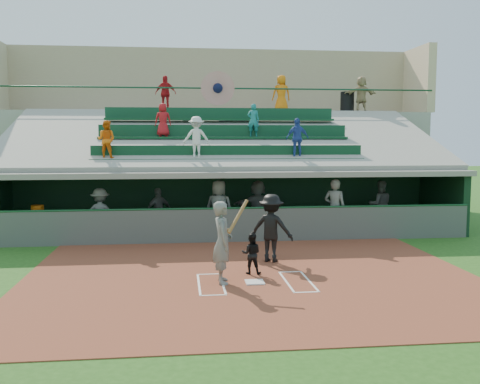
{
  "coord_description": "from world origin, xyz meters",
  "views": [
    {
      "loc": [
        -1.7,
        -12.08,
        3.37
      ],
      "look_at": [
        0.05,
        3.5,
        1.8
      ],
      "focal_mm": 40.0,
      "sensor_mm": 36.0,
      "label": 1
    }
  ],
  "objects": [
    {
      "name": "batters_box_chalk",
      "position": [
        0.0,
        0.0,
        0.02
      ],
      "size": [
        2.65,
        1.85,
        0.01
      ],
      "color": "silver",
      "rests_on": "dirt_slab"
    },
    {
      "name": "white_table",
      "position": [
        -6.41,
        6.23,
        0.4
      ],
      "size": [
        1.0,
        0.9,
        0.71
      ],
      "primitive_type": "cube",
      "rotation": [
        0.0,
        0.0,
        -0.44
      ],
      "color": "white",
      "rests_on": "dugout_floor"
    },
    {
      "name": "trash_bin",
      "position": [
        6.19,
        12.74,
        5.08
      ],
      "size": [
        0.64,
        0.64,
        0.96
      ],
      "primitive_type": "cylinder",
      "color": "black",
      "rests_on": "concourse_slab"
    },
    {
      "name": "dirt_slab",
      "position": [
        0.0,
        0.5,
        0.01
      ],
      "size": [
        11.0,
        9.0,
        0.02
      ],
      "primitive_type": "cube",
      "color": "brown",
      "rests_on": "ground"
    },
    {
      "name": "dugout_floor",
      "position": [
        0.0,
        6.75,
        0.02
      ],
      "size": [
        16.0,
        3.5,
        0.04
      ],
      "primitive_type": "cube",
      "color": "gray",
      "rests_on": "ground"
    },
    {
      "name": "dugout_player_a",
      "position": [
        -4.35,
        5.87,
        0.89
      ],
      "size": [
        1.1,
        0.64,
        1.7
      ],
      "primitive_type": "imported",
      "rotation": [
        0.0,
        0.0,
        3.13
      ],
      "color": "#5F625C",
      "rests_on": "dugout_floor"
    },
    {
      "name": "water_cooler",
      "position": [
        -6.44,
        6.17,
        0.96
      ],
      "size": [
        0.41,
        0.41,
        0.41
      ],
      "primitive_type": "cylinder",
      "color": "#DD620D",
      "rests_on": "white_table"
    },
    {
      "name": "concourse_slab",
      "position": [
        0.0,
        13.5,
        2.3
      ],
      "size": [
        20.0,
        3.0,
        4.6
      ],
      "primitive_type": "cube",
      "color": "gray",
      "rests_on": "ground"
    },
    {
      "name": "dugout_player_d",
      "position": [
        1.05,
        6.67,
        0.97
      ],
      "size": [
        1.73,
        0.57,
        1.86
      ],
      "primitive_type": "imported",
      "rotation": [
        0.0,
        0.0,
        3.15
      ],
      "color": "#565954",
      "rests_on": "dugout_floor"
    },
    {
      "name": "dugout_player_e",
      "position": [
        3.46,
        5.27,
        1.03
      ],
      "size": [
        0.87,
        0.77,
        1.99
      ],
      "primitive_type": "imported",
      "rotation": [
        0.0,
        0.0,
        2.63
      ],
      "color": "#555752",
      "rests_on": "dugout_floor"
    },
    {
      "name": "concourse_staff_c",
      "position": [
        6.7,
        12.26,
        5.42
      ],
      "size": [
        1.53,
        0.51,
        1.64
      ],
      "primitive_type": "imported",
      "rotation": [
        0.0,
        0.0,
        3.16
      ],
      "color": "tan",
      "rests_on": "concourse_slab"
    },
    {
      "name": "home_plate",
      "position": [
        0.0,
        0.0,
        0.04
      ],
      "size": [
        0.43,
        0.43,
        0.03
      ],
      "primitive_type": "cube",
      "color": "silver",
      "rests_on": "dirt_slab"
    },
    {
      "name": "dugout_bench",
      "position": [
        -0.06,
        7.99,
        0.26
      ],
      "size": [
        14.75,
        0.89,
        0.44
      ],
      "primitive_type": "cube",
      "rotation": [
        0.0,
        0.0,
        -0.03
      ],
      "color": "brown",
      "rests_on": "dugout_floor"
    },
    {
      "name": "catcher",
      "position": [
        0.03,
        0.84,
        0.53
      ],
      "size": [
        0.56,
        0.47,
        1.01
      ],
      "primitive_type": "imported",
      "rotation": [
        0.0,
        0.0,
        2.94
      ],
      "color": "black",
      "rests_on": "dirt_slab"
    },
    {
      "name": "grandstand",
      "position": [
        -0.01,
        10.51,
        2.26
      ],
      "size": [
        20.4,
        10.4,
        7.8
      ],
      "color": "#4F544F",
      "rests_on": "ground"
    },
    {
      "name": "dugout_player_f",
      "position": [
        5.68,
        6.91,
        0.93
      ],
      "size": [
        0.95,
        0.79,
        1.78
      ],
      "primitive_type": "imported",
      "rotation": [
        0.0,
        0.0,
        2.99
      ],
      "color": "#5C5E59",
      "rests_on": "dugout_floor"
    },
    {
      "name": "home_umpire",
      "position": [
        0.75,
        2.11,
        0.94
      ],
      "size": [
        1.37,
        1.11,
        1.85
      ],
      "primitive_type": "imported",
      "rotation": [
        0.0,
        0.0,
        2.73
      ],
      "color": "black",
      "rests_on": "dirt_slab"
    },
    {
      "name": "batter_at_plate",
      "position": [
        -0.74,
        0.09,
        0.98
      ],
      "size": [
        0.87,
        0.78,
        1.95
      ],
      "color": "#585B56",
      "rests_on": "dirt_slab"
    },
    {
      "name": "concourse_staff_a",
      "position": [
        -2.31,
        12.44,
        5.39
      ],
      "size": [
        0.96,
        0.48,
        1.58
      ],
      "primitive_type": "imported",
      "rotation": [
        0.0,
        0.0,
        3.04
      ],
      "color": "red",
      "rests_on": "concourse_slab"
    },
    {
      "name": "dugout_player_c",
      "position": [
        -0.41,
        5.81,
        1.01
      ],
      "size": [
        1.09,
        0.88,
        1.94
      ],
      "primitive_type": "imported",
      "rotation": [
        0.0,
        0.0,
        2.82
      ],
      "color": "#575954",
      "rests_on": "dugout_floor"
    },
    {
      "name": "dugout_player_b",
      "position": [
        -2.46,
        6.67,
        0.85
      ],
      "size": [
        1.03,
        0.79,
        1.62
      ],
      "primitive_type": "imported",
      "rotation": [
        0.0,
        0.0,
        3.62
      ],
      "color": "#51544F",
      "rests_on": "dugout_floor"
    },
    {
      "name": "ground",
      "position": [
        0.0,
        0.0,
        0.0
      ],
      "size": [
        100.0,
        100.0,
        0.0
      ],
      "primitive_type": "plane",
      "color": "#224F16",
      "rests_on": "ground"
    },
    {
      "name": "concourse_staff_b",
      "position": [
        3.08,
        13.06,
        5.47
      ],
      "size": [
        0.87,
        0.59,
        1.75
      ],
      "primitive_type": "imported",
      "rotation": [
        0.0,
        0.0,
        3.18
      ],
      "color": "orange",
      "rests_on": "concourse_slab"
    }
  ]
}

